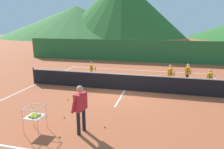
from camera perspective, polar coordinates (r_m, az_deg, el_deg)
ground_plane at (r=11.67m, az=3.60°, el=-4.47°), size 120.00×120.00×0.00m
line_baseline_far at (r=16.98m, az=6.98°, el=1.25°), size 11.42×0.08×0.01m
line_sideline_west at (r=13.82m, az=-20.40°, el=-2.42°), size 0.08×11.88×0.01m
line_service_center at (r=11.67m, az=3.61°, el=-4.46°), size 0.08×5.06×0.01m
tennis_net at (r=11.53m, az=3.64°, el=-2.11°), size 11.88×0.08×1.05m
instructor at (r=6.98m, az=-8.91°, el=-8.47°), size 0.44×0.82×1.70m
student_0 at (r=13.99m, az=-5.77°, el=1.61°), size 0.50×0.53×1.20m
student_1 at (r=12.63m, az=16.13°, el=0.27°), size 0.42×0.71×1.36m
student_2 at (r=13.61m, az=20.61°, el=0.71°), size 0.41×0.71×1.30m
student_3 at (r=12.84m, az=25.95°, el=-0.84°), size 0.41×0.67×1.19m
ball_cart at (r=7.66m, az=-21.02°, el=-10.80°), size 0.58×0.58×0.90m
tennis_ball_1 at (r=10.45m, az=-12.38°, el=-6.79°), size 0.07×0.07×0.07m
tennis_ball_2 at (r=11.92m, az=-8.71°, el=-4.06°), size 0.07×0.07×0.07m
tennis_ball_3 at (r=11.16m, az=-6.53°, el=-5.22°), size 0.07×0.07×0.07m
tennis_ball_4 at (r=8.56m, az=-13.40°, el=-11.59°), size 0.07×0.07×0.07m
tennis_ball_5 at (r=7.64m, az=-2.19°, el=-14.43°), size 0.07×0.07×0.07m
tennis_ball_6 at (r=7.26m, az=-14.68°, el=-16.52°), size 0.07×0.07×0.07m
windscreen_fence at (r=20.80m, az=8.46°, el=6.58°), size 25.13×0.08×2.22m
hill_0 at (r=73.12m, az=-9.98°, el=14.63°), size 49.63×49.63×10.16m
hill_1 at (r=70.60m, az=2.62°, el=18.36°), size 42.14×42.14×18.76m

